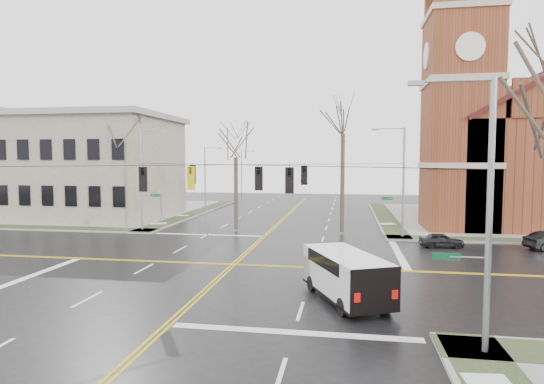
% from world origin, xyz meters
% --- Properties ---
extents(ground, '(120.00, 120.00, 0.00)m').
position_xyz_m(ground, '(0.00, 0.00, 0.00)').
color(ground, black).
rests_on(ground, ground).
extents(sidewalks, '(80.00, 80.00, 0.17)m').
position_xyz_m(sidewalks, '(0.00, 0.00, 0.08)').
color(sidewalks, gray).
rests_on(sidewalks, ground).
extents(road_markings, '(100.00, 100.00, 0.01)m').
position_xyz_m(road_markings, '(0.00, 0.00, 0.01)').
color(road_markings, gold).
rests_on(road_markings, ground).
extents(church, '(24.28, 27.48, 27.50)m').
position_xyz_m(church, '(24.76, 24.78, 8.43)').
color(church, brown).
rests_on(church, ground).
extents(civic_building_a, '(18.00, 14.00, 11.00)m').
position_xyz_m(civic_building_a, '(-22.00, 20.00, 5.50)').
color(civic_building_a, gray).
rests_on(civic_building_a, ground).
extents(signal_pole_ne, '(2.75, 0.22, 9.00)m').
position_xyz_m(signal_pole_ne, '(11.32, 11.50, 4.95)').
color(signal_pole_ne, gray).
rests_on(signal_pole_ne, ground).
extents(signal_pole_nw, '(2.75, 0.22, 9.00)m').
position_xyz_m(signal_pole_nw, '(-11.32, 11.50, 4.95)').
color(signal_pole_nw, gray).
rests_on(signal_pole_nw, ground).
extents(signal_pole_se, '(2.75, 0.22, 9.00)m').
position_xyz_m(signal_pole_se, '(11.32, -11.50, 4.95)').
color(signal_pole_se, gray).
rests_on(signal_pole_se, ground).
extents(span_wires, '(23.02, 23.02, 0.03)m').
position_xyz_m(span_wires, '(0.00, 0.00, 6.20)').
color(span_wires, black).
rests_on(span_wires, ground).
extents(traffic_signals, '(8.21, 8.26, 1.30)m').
position_xyz_m(traffic_signals, '(-0.00, -0.67, 5.45)').
color(traffic_signals, black).
rests_on(traffic_signals, ground).
extents(streetlight_north_a, '(2.30, 0.20, 8.00)m').
position_xyz_m(streetlight_north_a, '(-10.65, 28.00, 4.47)').
color(streetlight_north_a, gray).
rests_on(streetlight_north_a, ground).
extents(streetlight_north_b, '(2.30, 0.20, 8.00)m').
position_xyz_m(streetlight_north_b, '(-10.65, 48.00, 4.47)').
color(streetlight_north_b, gray).
rests_on(streetlight_north_b, ground).
extents(cargo_van, '(4.40, 6.11, 2.18)m').
position_xyz_m(cargo_van, '(6.83, -6.03, 1.29)').
color(cargo_van, white).
rests_on(cargo_van, ground).
extents(parked_car_a, '(3.27, 1.48, 1.09)m').
position_xyz_m(parked_car_a, '(13.88, 7.86, 0.54)').
color(parked_car_a, black).
rests_on(parked_car_a, ground).
extents(tree_nw_far, '(4.00, 4.00, 11.43)m').
position_xyz_m(tree_nw_far, '(-13.73, 13.73, 8.28)').
color(tree_nw_far, '#392D24').
rests_on(tree_nw_far, ground).
extents(tree_nw_near, '(4.00, 4.00, 9.85)m').
position_xyz_m(tree_nw_near, '(-3.03, 12.89, 7.15)').
color(tree_nw_near, '#392D24').
rests_on(tree_nw_near, ground).
extents(tree_ne, '(4.00, 4.00, 12.96)m').
position_xyz_m(tree_ne, '(6.51, 13.03, 9.36)').
color(tree_ne, '#392D24').
rests_on(tree_ne, ground).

